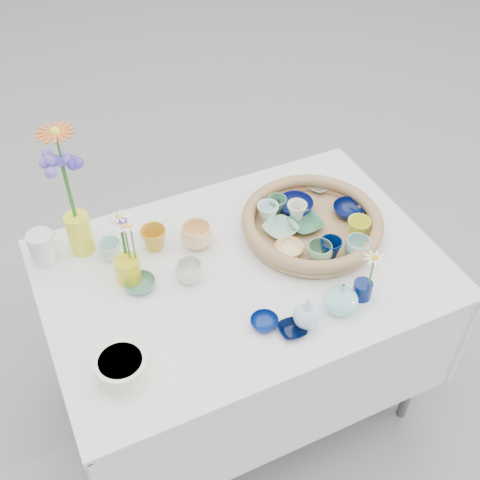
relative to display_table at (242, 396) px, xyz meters
name	(u,v)px	position (x,y,z in m)	size (l,w,h in m)	color
ground	(242,396)	(0.00, 0.00, 0.00)	(80.00, 80.00, 0.00)	gray
display_table	(242,396)	(0.00, 0.00, 0.00)	(1.26, 0.86, 0.77)	white
wicker_tray	(312,224)	(0.28, 0.05, 0.80)	(0.47, 0.47, 0.08)	#996B40
tray_ceramic_0	(295,206)	(0.28, 0.16, 0.80)	(0.12, 0.12, 0.04)	#0B1250
tray_ceramic_1	(349,210)	(0.43, 0.06, 0.80)	(0.11, 0.11, 0.03)	#040F40
tray_ceramic_2	(358,228)	(0.40, -0.05, 0.82)	(0.08, 0.08, 0.07)	yellow
tray_ceramic_3	(305,224)	(0.26, 0.07, 0.80)	(0.11, 0.11, 0.03)	#36724E
tray_ceramic_4	(319,253)	(0.23, -0.09, 0.82)	(0.08, 0.08, 0.07)	#75A776
tray_ceramic_5	(280,229)	(0.18, 0.08, 0.80)	(0.11, 0.11, 0.03)	#91C3AB
tray_ceramic_6	(268,213)	(0.16, 0.15, 0.82)	(0.07, 0.07, 0.07)	silver
tray_ceramic_7	(297,211)	(0.26, 0.12, 0.81)	(0.07, 0.07, 0.06)	white
tray_ceramic_8	(319,185)	(0.41, 0.23, 0.79)	(0.09, 0.09, 0.02)	#9CD3E5
tray_ceramic_9	(330,248)	(0.27, -0.09, 0.82)	(0.07, 0.07, 0.07)	#001344
tray_ceramic_10	(289,249)	(0.16, -0.02, 0.80)	(0.09, 0.09, 0.03)	#EBC485
tray_ceramic_11	(357,248)	(0.35, -0.12, 0.82)	(0.08, 0.08, 0.07)	#94D2C8
tray_ceramic_12	(277,205)	(0.21, 0.18, 0.81)	(0.07, 0.07, 0.06)	#478456
loose_ceramic_0	(154,239)	(-0.22, 0.21, 0.80)	(0.09, 0.09, 0.08)	gold
loose_ceramic_1	(197,236)	(-0.09, 0.16, 0.81)	(0.10, 0.10, 0.08)	#FFC985
loose_ceramic_2	(140,284)	(-0.32, 0.06, 0.78)	(0.10, 0.10, 0.03)	#4A8468
loose_ceramic_3	(190,272)	(-0.17, 0.02, 0.80)	(0.09, 0.09, 0.07)	silver
loose_ceramic_4	(264,322)	(-0.04, -0.24, 0.78)	(0.08, 0.08, 0.03)	navy
loose_ceramic_5	(111,250)	(-0.37, 0.22, 0.80)	(0.07, 0.07, 0.07)	#ADD9D6
loose_ceramic_6	(292,330)	(0.02, -0.29, 0.77)	(0.08, 0.08, 0.02)	black
fluted_bowl	(122,368)	(-0.47, -0.23, 0.80)	(0.14, 0.14, 0.07)	#EAECCB
bud_vase_paleblue	(307,311)	(0.07, -0.29, 0.83)	(0.08, 0.08, 0.12)	#B9D9F6
bud_vase_seafoam	(341,297)	(0.19, -0.28, 0.82)	(0.10, 0.10, 0.11)	#8EE3D9
bud_vase_cobalt	(362,290)	(0.28, -0.26, 0.79)	(0.06, 0.06, 0.06)	#03134B
single_daisy	(372,272)	(0.29, -0.27, 0.88)	(0.07, 0.07, 0.13)	white
tall_vase_yellow	(80,233)	(-0.44, 0.30, 0.84)	(0.08, 0.08, 0.15)	yellow
gerbera	(66,176)	(-0.44, 0.30, 1.07)	(0.13, 0.13, 0.33)	orange
hydrangea	(67,189)	(-0.44, 0.30, 1.02)	(0.09, 0.09, 0.31)	#4938C5
white_pitcher	(42,248)	(-0.56, 0.30, 0.82)	(0.12, 0.08, 0.11)	silver
daisy_cup	(128,270)	(-0.34, 0.10, 0.81)	(0.08, 0.08, 0.08)	yellow
daisy_posy	(126,236)	(-0.33, 0.12, 0.93)	(0.08, 0.08, 0.17)	white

